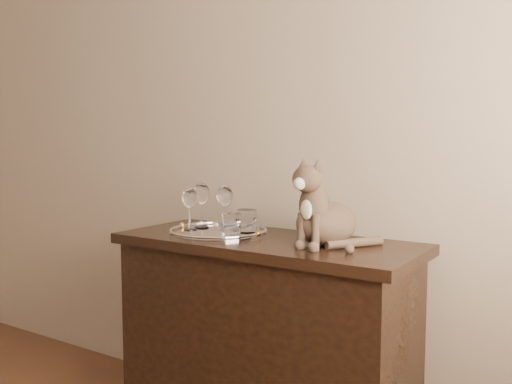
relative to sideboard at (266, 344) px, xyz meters
The scene contains 9 objects.
wall_back 1.15m from the sideboard, 152.68° to the left, with size 4.00×0.10×2.70m, color tan.
sideboard is the anchor object (origin of this frame).
tray 0.49m from the sideboard, behind, with size 0.40×0.40×0.01m, color silver.
wine_glass_a 0.63m from the sideboard, behind, with size 0.07×0.07×0.19m, color silver, non-canonical shape.
wine_glass_b 0.58m from the sideboard, 167.14° to the left, with size 0.07×0.07×0.18m, color silver, non-canonical shape.
wine_glass_c 0.63m from the sideboard, behind, with size 0.07×0.07×0.18m, color white, non-canonical shape.
tumbler_a 0.50m from the sideboard, 163.15° to the right, with size 0.08×0.08×0.09m, color silver.
tumbler_c 0.49m from the sideboard, 164.10° to the left, with size 0.08×0.08×0.09m, color silver.
cat 0.64m from the sideboard, ahead, with size 0.32×0.30×0.32m, color #4C3C2D, non-canonical shape.
Camera 1 is at (1.78, 0.09, 1.24)m, focal length 40.00 mm.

